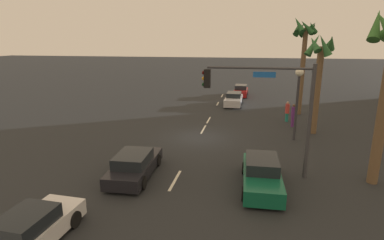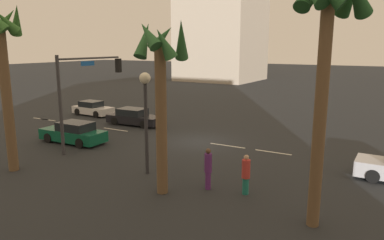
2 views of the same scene
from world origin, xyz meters
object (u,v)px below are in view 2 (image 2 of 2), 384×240
pedestrian_0 (246,174)px  palm_tree_2 (327,33)px  streetlamp (146,102)px  building_0 (222,13)px  car_1 (74,133)px  car_3 (93,109)px  traffic_signal (84,84)px  car_0 (134,117)px  pedestrian_1 (208,167)px  palm_tree_1 (2,53)px  palm_tree_0 (161,73)px

pedestrian_0 → palm_tree_2: 6.77m
streetlamp → building_0: size_ratio=0.21×
car_1 → building_0: size_ratio=0.19×
building_0 → car_3: bearing=99.1°
traffic_signal → pedestrian_0: bearing=169.2°
car_0 → pedestrian_1: 14.80m
pedestrian_0 → building_0: bearing=-64.0°
car_1 → building_0: building_0 is taller
palm_tree_1 → car_3: bearing=-60.8°
car_3 → car_1: bearing=127.3°
palm_tree_0 → building_0: bearing=-67.8°
pedestrian_1 → palm_tree_1: bearing=14.9°
pedestrian_0 → car_0: bearing=-34.4°
car_3 → car_0: bearing=166.7°
streetlamp → building_0: (18.62, -48.91, 8.58)m
car_1 → palm_tree_2: size_ratio=0.51×
car_3 → pedestrian_1: 20.57m
car_1 → palm_tree_2: bearing=166.6°
traffic_signal → building_0: 49.01m
streetlamp → palm_tree_1: 7.46m
pedestrian_0 → palm_tree_0: (3.24, 1.61, 4.32)m
streetlamp → building_0: 53.04m
car_0 → pedestrian_1: size_ratio=2.47×
pedestrian_0 → palm_tree_2: bearing=156.6°
building_0 → pedestrian_0: bearing=118.2°
pedestrian_1 → palm_tree_2: size_ratio=0.21×
car_0 → building_0: (10.73, -39.92, 11.63)m
car_1 → car_3: 9.96m
car_3 → building_0: 40.48m
car_1 → pedestrian_1: bearing=166.2°
building_0 → palm_tree_0: bearing=114.4°
palm_tree_1 → building_0: bearing=-76.8°
car_1 → streetlamp: streetlamp is taller
car_0 → building_0: 42.94m
car_0 → streetlamp: (-7.89, 9.00, 3.05)m
car_0 → traffic_signal: 7.77m
palm_tree_2 → building_0: bearing=-61.7°
pedestrian_0 → palm_tree_0: bearing=26.5°
car_0 → palm_tree_1: 13.23m
streetlamp → car_0: bearing=-48.7°
traffic_signal → palm_tree_1: 5.55m
car_0 → car_1: size_ratio=1.01×
pedestrian_0 → palm_tree_1: 13.11m
car_3 → palm_tree_1: (-7.51, 13.42, 5.42)m
car_1 → pedestrian_1: 11.84m
palm_tree_1 → pedestrian_1: bearing=-165.1°
pedestrian_1 → palm_tree_0: bearing=40.5°
pedestrian_0 → streetlamp: bearing=-0.3°
pedestrian_1 → palm_tree_0: 4.71m
traffic_signal → car_3: bearing=-47.3°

